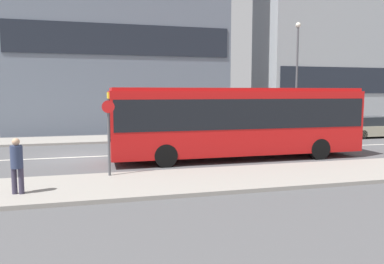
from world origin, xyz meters
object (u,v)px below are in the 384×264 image
pedestrian_near_stop (17,163)px  parked_car_1 (371,128)px  parked_car_0 (306,130)px  street_lamp (297,68)px  city_bus (237,118)px  bus_stop_sign (109,131)px

pedestrian_near_stop → parked_car_1: bearing=-139.8°
parked_car_0 → street_lamp: street_lamp is taller
pedestrian_near_stop → street_lamp: (15.80, 11.79, 3.69)m
parked_car_1 → pedestrian_near_stop: (-20.56, -10.03, 0.39)m
city_bus → parked_car_1: size_ratio=2.72×
parked_car_1 → city_bus: bearing=-155.5°
city_bus → pedestrian_near_stop: 9.75m
parked_car_0 → parked_car_1: (4.87, -0.26, 0.04)m
pedestrian_near_stop → street_lamp: size_ratio=0.21×
parked_car_0 → parked_car_1: 4.88m
city_bus → bus_stop_sign: size_ratio=4.29×
city_bus → bus_stop_sign: bearing=-151.9°
pedestrian_near_stop → bus_stop_sign: bus_stop_sign is taller
street_lamp → city_bus: bearing=-134.9°
parked_car_1 → street_lamp: street_lamp is taller
parked_car_1 → street_lamp: 6.52m
city_bus → street_lamp: 10.61m
city_bus → bus_stop_sign: (-5.91, -2.77, -0.17)m
parked_car_0 → parked_car_1: bearing=-3.0°
parked_car_1 → bus_stop_sign: bearing=-155.3°
city_bus → bus_stop_sign: 6.52m
bus_stop_sign → pedestrian_near_stop: bearing=-146.2°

